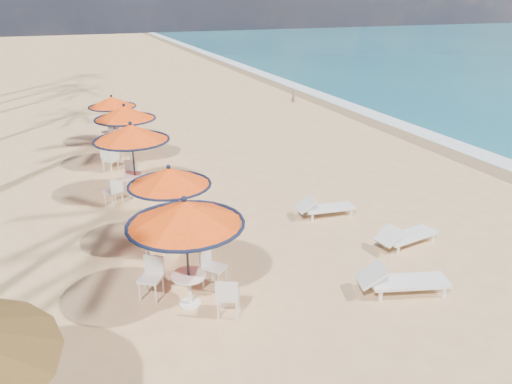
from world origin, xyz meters
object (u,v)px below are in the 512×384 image
at_px(station_0, 187,226).
at_px(lounger_far, 324,207).
at_px(station_1, 169,187).
at_px(lounger_mid, 405,236).
at_px(station_4, 113,107).
at_px(station_3, 123,121).
at_px(lounger_near, 400,280).
at_px(station_2, 130,140).

bearing_deg(station_0, lounger_far, 31.23).
bearing_deg(station_1, lounger_mid, -22.40).
bearing_deg(station_4, lounger_mid, -65.85).
relative_size(station_1, station_3, 0.93).
xyz_separation_m(station_1, station_4, (-0.14, 10.80, -0.07)).
height_order(station_3, lounger_mid, station_3).
bearing_deg(lounger_mid, lounger_near, -139.06).
bearing_deg(station_2, station_4, 88.11).
distance_m(station_2, lounger_near, 9.47).
xyz_separation_m(station_3, station_4, (0.01, 3.50, -0.19)).
distance_m(station_1, station_2, 3.94).
xyz_separation_m(lounger_near, lounger_mid, (1.53, 1.83, -0.03)).
bearing_deg(station_3, station_4, 89.91).
xyz_separation_m(station_0, station_1, (0.23, 2.86, -0.21)).
distance_m(station_3, lounger_far, 8.77).
height_order(station_3, lounger_far, station_3).
bearing_deg(station_4, station_0, -90.38).
distance_m(station_3, lounger_near, 12.39).
height_order(lounger_mid, lounger_far, lounger_mid).
distance_m(station_0, lounger_near, 4.91).
distance_m(station_0, station_1, 2.87).
distance_m(station_1, lounger_mid, 6.38).
xyz_separation_m(station_1, station_2, (-0.37, 3.91, 0.29)).
distance_m(station_3, station_4, 3.51).
relative_size(station_2, station_4, 1.17).
bearing_deg(station_1, station_4, 90.74).
bearing_deg(lounger_near, station_4, 122.91).
distance_m(station_4, lounger_far, 11.78).
bearing_deg(station_4, station_2, -91.89).
bearing_deg(station_3, lounger_near, -69.14).
bearing_deg(lounger_near, station_0, 179.84).
bearing_deg(station_2, station_1, -84.65).
height_order(station_1, station_3, station_3).
bearing_deg(lounger_near, lounger_mid, 66.80).
height_order(station_0, station_2, station_0).
bearing_deg(lounger_far, lounger_near, -89.31).
bearing_deg(station_0, station_3, 89.52).
xyz_separation_m(station_2, lounger_mid, (6.13, -6.29, -1.64)).
distance_m(station_0, station_2, 6.77).
distance_m(station_3, lounger_mid, 11.43).
bearing_deg(station_0, station_1, 85.39).
bearing_deg(station_1, station_2, 95.35).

